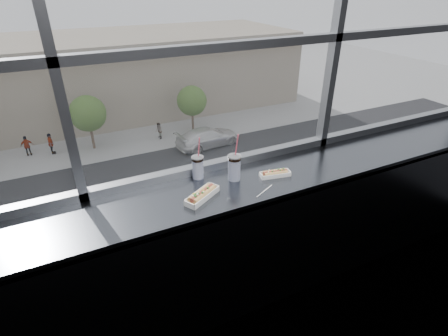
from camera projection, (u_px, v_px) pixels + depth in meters
name	position (u px, v px, depth m)	size (l,w,h in m)	color
wall_back_lower	(219.00, 223.00, 2.99)	(6.00, 6.00, 0.00)	black
counter	(235.00, 187.00, 2.52)	(6.00, 0.55, 0.06)	#575C63
counter_fascia	(250.00, 263.00, 2.57)	(6.00, 0.04, 1.04)	#575C63
hotdog_tray_left	(202.00, 195.00, 2.33)	(0.29, 0.22, 0.07)	white
hotdog_tray_right	(275.00, 173.00, 2.59)	(0.24, 0.12, 0.06)	white
soda_cup_left	(198.00, 166.00, 2.54)	(0.09, 0.09, 0.33)	white
soda_cup_right	(234.00, 166.00, 2.51)	(0.10, 0.10, 0.37)	white
loose_straw	(264.00, 191.00, 2.42)	(0.01, 0.01, 0.19)	white
wrapper	(198.00, 194.00, 2.36)	(0.09, 0.07, 0.02)	silver
plaza_ground	(68.00, 101.00, 42.81)	(120.00, 120.00, 0.00)	gray
street_asphalt	(98.00, 195.00, 24.29)	(80.00, 10.00, 0.06)	black
far_sidewalk	(84.00, 150.00, 30.59)	(80.00, 6.00, 0.04)	gray
far_building	(65.00, 78.00, 36.55)	(50.00, 14.00, 8.00)	gray
car_near_d	(189.00, 192.00, 22.66)	(6.37, 2.66, 2.12)	beige
car_far_c	(208.00, 134.00, 30.78)	(6.71, 2.80, 2.24)	silver
car_near_e	(299.00, 164.00, 26.00)	(6.53, 2.72, 2.18)	navy
pedestrian_c	(159.00, 129.00, 32.27)	(0.83, 0.62, 1.87)	#66605B
pedestrian_a	(27.00, 144.00, 29.18)	(0.94, 0.70, 2.11)	#66605B
pedestrian_b	(50.00, 142.00, 29.44)	(0.99, 0.74, 2.22)	#66605B
tree_center	(88.00, 114.00, 29.39)	(3.07, 3.07, 4.79)	#47382B
tree_right	(192.00, 101.00, 33.10)	(2.86, 2.86, 4.46)	#47382B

